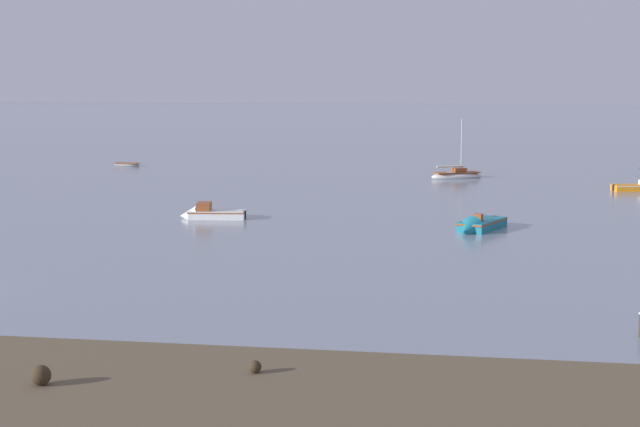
# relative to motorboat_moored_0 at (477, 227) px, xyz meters

# --- Properties ---
(tidal_rock_near) EXTENTS (0.50, 0.50, 0.50)m
(tidal_rock_near) POSITION_rel_motorboat_moored_0_xyz_m (-8.06, -39.59, 0.20)
(tidal_rock_near) COLOR #372A1C
(tidal_rock_near) RESTS_ON mudflat_shore
(tidal_rock_right) EXTENTS (0.76, 0.76, 0.76)m
(tidal_rock_right) POSITION_rel_motorboat_moored_0_xyz_m (-15.53, -42.41, 0.33)
(tidal_rock_right) COLOR #372A1C
(tidal_rock_right) RESTS_ON mudflat_shore
(motorboat_moored_0) EXTENTS (4.19, 6.27, 2.04)m
(motorboat_moored_0) POSITION_rel_motorboat_moored_0_xyz_m (0.00, 0.00, 0.00)
(motorboat_moored_0) COLOR #197084
(motorboat_moored_0) RESTS_ON ground
(motorboat_moored_1) EXTENTS (5.55, 2.51, 2.04)m
(motorboat_moored_1) POSITION_rel_motorboat_moored_0_xyz_m (-21.99, 3.06, 0.03)
(motorboat_moored_1) COLOR white
(motorboat_moored_1) RESTS_ON ground
(sailboat_moored_0) EXTENTS (6.50, 4.85, 7.12)m
(sailboat_moored_0) POSITION_rel_motorboat_moored_0_xyz_m (-2.76, 40.25, 0.03)
(sailboat_moored_0) COLOR white
(sailboat_moored_0) RESTS_ON ground
(rowboat_moored_1) EXTENTS (3.76, 1.70, 0.57)m
(rowboat_moored_1) POSITION_rel_motorboat_moored_0_xyz_m (-45.96, 49.40, -0.12)
(rowboat_moored_1) COLOR gray
(rowboat_moored_1) RESTS_ON ground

